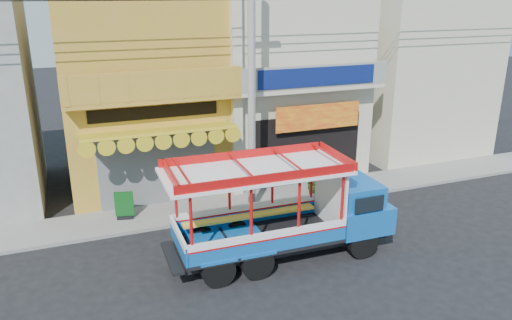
{
  "coord_description": "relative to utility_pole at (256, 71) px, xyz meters",
  "views": [
    {
      "loc": [
        -6.77,
        -12.16,
        7.52
      ],
      "look_at": [
        -1.15,
        2.5,
        2.22
      ],
      "focal_mm": 35.0,
      "sensor_mm": 36.0,
      "label": 1
    }
  ],
  "objects": [
    {
      "name": "songthaew_truck",
      "position": [
        0.0,
        -3.37,
        -3.53
      ],
      "size": [
        6.7,
        2.34,
        3.11
      ],
      "color": "black",
      "rests_on": "ground"
    },
    {
      "name": "potted_plant_a",
      "position": [
        2.58,
        0.41,
        -4.4
      ],
      "size": [
        1.11,
        1.17,
        1.02
      ],
      "primitive_type": "imported",
      "rotation": [
        0.0,
        0.0,
        1.13
      ],
      "color": "#234D16",
      "rests_on": "sidewalk"
    },
    {
      "name": "sidewalk",
      "position": [
        0.85,
        0.7,
        -4.97
      ],
      "size": [
        30.0,
        2.0,
        0.12
      ],
      "primitive_type": "cube",
      "color": "slate",
      "rests_on": "ground"
    },
    {
      "name": "utility_pole",
      "position": [
        0.0,
        0.0,
        0.0
      ],
      "size": [
        28.0,
        0.26,
        9.0
      ],
      "color": "gray",
      "rests_on": "ground"
    },
    {
      "name": "shophouse_right",
      "position": [
        2.85,
        4.66,
        -0.93
      ],
      "size": [
        6.0,
        6.75,
        8.24
      ],
      "color": "beige",
      "rests_on": "ground"
    },
    {
      "name": "potted_plant_b",
      "position": [
        3.43,
        0.43,
        -4.39
      ],
      "size": [
        0.74,
        0.71,
        1.04
      ],
      "primitive_type": "imported",
      "rotation": [
        0.0,
        0.0,
        2.54
      ],
      "color": "#234D16",
      "rests_on": "sidewalk"
    },
    {
      "name": "ground",
      "position": [
        0.85,
        -3.3,
        -5.03
      ],
      "size": [
        90.0,
        90.0,
        0.0
      ],
      "primitive_type": "plane",
      "color": "black",
      "rests_on": "ground"
    },
    {
      "name": "potted_plant_c",
      "position": [
        3.96,
        1.38,
        -4.37
      ],
      "size": [
        0.71,
        0.71,
        1.09
      ],
      "primitive_type": "imported",
      "rotation": [
        0.0,
        0.0,
        4.54
      ],
      "color": "#234D16",
      "rests_on": "sidewalk"
    },
    {
      "name": "party_pilaster",
      "position": [
        -0.15,
        1.55,
        -1.03
      ],
      "size": [
        0.35,
        0.3,
        8.0
      ],
      "primitive_type": "cube",
      "color": "beige",
      "rests_on": "ground"
    },
    {
      "name": "green_sign",
      "position": [
        -4.53,
        0.77,
        -4.5
      ],
      "size": [
        0.63,
        0.4,
        0.97
      ],
      "color": "black",
      "rests_on": "sidewalk"
    },
    {
      "name": "shophouse_left",
      "position": [
        -3.15,
        4.66,
        -0.92
      ],
      "size": [
        6.0,
        7.5,
        8.24
      ],
      "color": "#B09227",
      "rests_on": "ground"
    },
    {
      "name": "filler_building_right",
      "position": [
        9.85,
        4.7,
        -1.23
      ],
      "size": [
        6.0,
        6.0,
        7.6
      ],
      "primitive_type": "cube",
      "color": "beige",
      "rests_on": "ground"
    }
  ]
}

